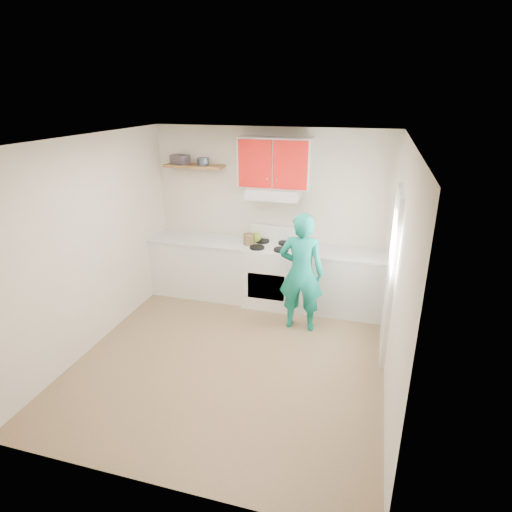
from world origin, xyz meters
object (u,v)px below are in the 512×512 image
(stove, at_px, (271,275))
(kettle, at_px, (256,237))
(crock, at_px, (249,240))
(person, at_px, (301,272))
(tin, at_px, (203,161))

(stove, relative_size, kettle, 5.11)
(crock, height_order, person, person)
(tin, xyz_separation_m, crock, (0.75, -0.19, -1.10))
(tin, relative_size, crock, 0.95)
(stove, height_order, crock, crock)
(kettle, relative_size, person, 0.11)
(stove, bearing_deg, tin, 171.10)
(crock, bearing_deg, kettle, 59.21)
(stove, bearing_deg, person, -48.07)
(tin, xyz_separation_m, person, (1.66, -0.80, -1.27))
(person, bearing_deg, crock, -35.22)
(tin, bearing_deg, kettle, -3.96)
(tin, bearing_deg, stove, -8.90)
(kettle, xyz_separation_m, person, (0.83, -0.74, -0.18))
(kettle, bearing_deg, crock, -121.90)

